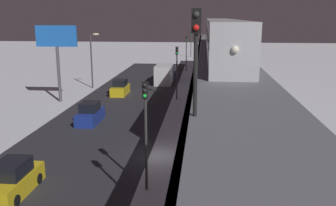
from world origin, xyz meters
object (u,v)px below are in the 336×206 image
Objects in this scene: sedan_yellow_2 at (120,88)px; commercial_billboard at (57,44)px; sedan_yellow at (13,181)px; sedan_blue at (90,114)px; subway_train at (221,35)px; traffic_light_near at (146,121)px; rail_signal at (196,44)px; traffic_light_far at (186,48)px; box_truck at (165,74)px; traffic_light_distant at (191,40)px; traffic_light_mid at (177,65)px.

commercial_billboard is at bearing 37.47° from sedan_yellow_2.
sedan_yellow is 27.53m from sedan_yellow_2.
commercial_billboard is (6.16, -8.23, 6.03)m from sedan_blue.
traffic_light_near is at bearing 76.14° from subway_train.
commercial_billboard is at bearing -53.19° from sedan_blue.
rail_signal is at bearing 107.77° from sedan_yellow_2.
traffic_light_far is at bearing -86.98° from rail_signal.
rail_signal reaches higher than box_truck.
sedan_yellow is at bearing -25.05° from rail_signal.
traffic_light_distant reaches higher than sedan_blue.
traffic_light_distant is (-2.70, -36.92, 2.85)m from box_truck.
rail_signal is (2.06, 26.07, 0.95)m from subway_train.
commercial_billboard is at bearing 63.01° from traffic_light_far.
traffic_light_far is (0.00, -24.20, 0.00)m from traffic_light_mid.
sedan_yellow is (12.43, 21.22, -7.18)m from subway_train.
sedan_yellow_2 is 0.63× the size of traffic_light_far.
rail_signal is 30.77m from traffic_light_mid.
rail_signal reaches higher than traffic_light_near.
traffic_light_distant is (0.00, -72.61, 0.00)m from traffic_light_near.
traffic_light_distant is at bearing -94.18° from box_truck.
traffic_light_near and traffic_light_mid have the same top height.
traffic_light_near is (-7.50, 13.36, 3.40)m from sedan_blue.
sedan_yellow is 0.70× the size of traffic_light_far.
commercial_billboard is at bearing 10.84° from traffic_light_mid.
traffic_light_far is (0.00, -48.41, 0.00)m from traffic_light_near.
sedan_yellow is 14.58m from sedan_blue.
subway_train is at bearing 139.56° from traffic_light_mid.
traffic_light_mid is (-7.50, 2.11, 3.40)m from sedan_yellow_2.
box_truck is 1.16× the size of traffic_light_mid.
rail_signal is 0.62× the size of traffic_light_near.
box_truck is (-4.80, -36.91, 0.56)m from sedan_yellow.
sedan_blue is at bearing -90.00° from sedan_yellow.
commercial_billboard reaches higher than box_truck.
box_truck is at bearing 78.01° from traffic_light_far.
sedan_yellow is 0.70× the size of traffic_light_mid.
traffic_light_distant reaches higher than sedan_yellow.
rail_signal is 23.47m from sedan_blue.
traffic_light_mid is 1.00× the size of traffic_light_distant.
traffic_light_distant is at bearing -95.80° from sedan_yellow.
subway_train is at bearing 95.36° from traffic_light_distant.
sedan_yellow is at bearing 59.63° from subway_train.
traffic_light_distant is at bearing -90.00° from traffic_light_far.
box_truck reaches higher than sedan_yellow_2.
subway_train is at bearing 115.94° from box_truck.
sedan_blue is 1.04× the size of sedan_yellow_2.
traffic_light_near is (-2.70, 35.69, 2.85)m from box_truck.
sedan_blue is (0.00, -14.58, 0.01)m from sedan_yellow.
box_truck is at bearing -127.85° from commercial_billboard.
rail_signal reaches higher than sedan_yellow.
sedan_yellow is at bearing 90.00° from sedan_yellow_2.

